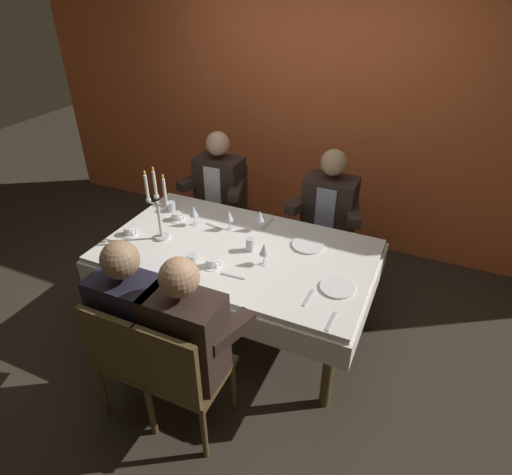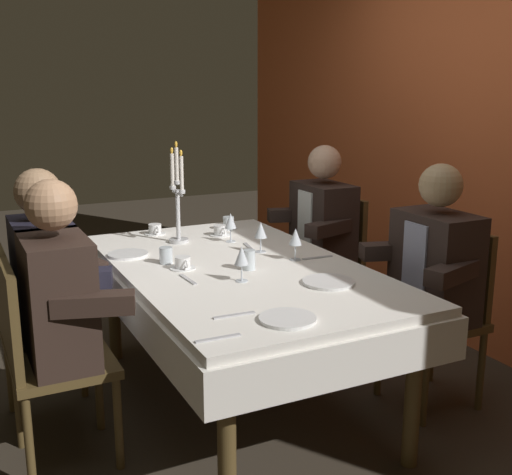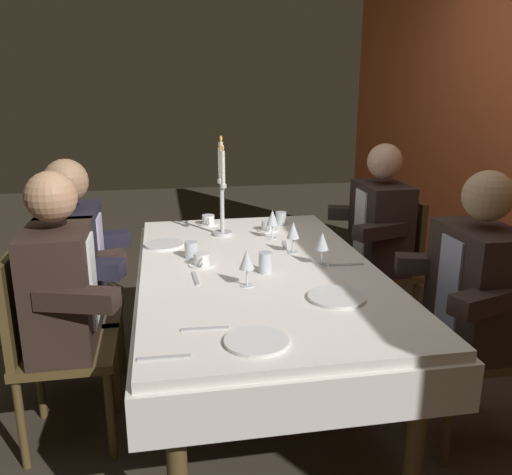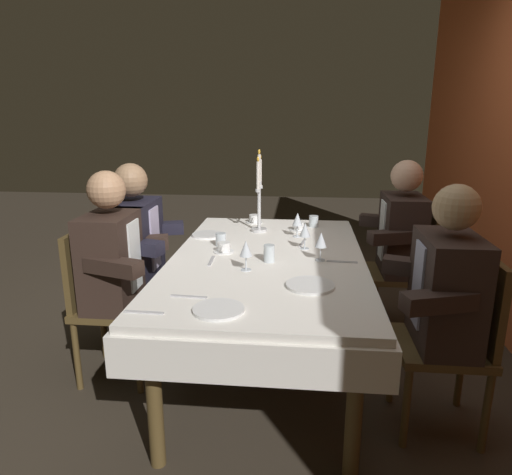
% 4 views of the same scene
% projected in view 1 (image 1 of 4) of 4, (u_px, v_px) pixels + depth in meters
% --- Properties ---
extents(ground_plane, '(12.00, 12.00, 0.00)m').
position_uv_depth(ground_plane, '(240.00, 325.00, 3.48)').
color(ground_plane, '#332B21').
extents(back_wall, '(6.00, 0.12, 2.70)m').
position_uv_depth(back_wall, '(315.00, 104.00, 4.04)').
color(back_wall, '#DE6434').
rests_on(back_wall, ground_plane).
extents(dining_table, '(1.94, 1.14, 0.74)m').
position_uv_depth(dining_table, '(238.00, 262.00, 3.15)').
color(dining_table, white).
rests_on(dining_table, ground_plane).
extents(candelabra, '(0.19, 0.11, 0.57)m').
position_uv_depth(candelabra, '(158.00, 211.00, 3.08)').
color(candelabra, silver).
rests_on(candelabra, dining_table).
extents(dinner_plate_0, '(0.24, 0.24, 0.01)m').
position_uv_depth(dinner_plate_0, '(308.00, 245.00, 3.11)').
color(dinner_plate_0, white).
rests_on(dinner_plate_0, dining_table).
extents(dinner_plate_1, '(0.21, 0.21, 0.01)m').
position_uv_depth(dinner_plate_1, '(153.00, 267.00, 2.89)').
color(dinner_plate_1, white).
rests_on(dinner_plate_1, dining_table).
extents(dinner_plate_2, '(0.22, 0.22, 0.01)m').
position_uv_depth(dinner_plate_2, '(337.00, 287.00, 2.70)').
color(dinner_plate_2, white).
rests_on(dinner_plate_2, dining_table).
extents(wine_glass_0, '(0.07, 0.07, 0.16)m').
position_uv_depth(wine_glass_0, '(260.00, 217.00, 3.24)').
color(wine_glass_0, silver).
rests_on(wine_glass_0, dining_table).
extents(wine_glass_1, '(0.07, 0.07, 0.16)m').
position_uv_depth(wine_glass_1, '(264.00, 250.00, 2.87)').
color(wine_glass_1, silver).
rests_on(wine_glass_1, dining_table).
extents(wine_glass_2, '(0.07, 0.07, 0.16)m').
position_uv_depth(wine_glass_2, '(229.00, 216.00, 3.25)').
color(wine_glass_2, silver).
rests_on(wine_glass_2, dining_table).
extents(wine_glass_3, '(0.07, 0.07, 0.16)m').
position_uv_depth(wine_glass_3, '(194.00, 212.00, 3.31)').
color(wine_glass_3, silver).
rests_on(wine_glass_3, dining_table).
extents(water_tumbler_0, '(0.06, 0.06, 0.10)m').
position_uv_depth(water_tumbler_0, '(250.00, 245.00, 3.04)').
color(water_tumbler_0, silver).
rests_on(water_tumbler_0, dining_table).
extents(water_tumbler_1, '(0.07, 0.07, 0.08)m').
position_uv_depth(water_tumbler_1, '(192.00, 260.00, 2.90)').
color(water_tumbler_1, silver).
rests_on(water_tumbler_1, dining_table).
extents(water_tumbler_2, '(0.07, 0.07, 0.08)m').
position_uv_depth(water_tumbler_2, '(171.00, 206.00, 3.54)').
color(water_tumbler_2, silver).
rests_on(water_tumbler_2, dining_table).
extents(coffee_cup_0, '(0.13, 0.12, 0.06)m').
position_uv_depth(coffee_cup_0, '(212.00, 263.00, 2.89)').
color(coffee_cup_0, white).
rests_on(coffee_cup_0, dining_table).
extents(coffee_cup_1, '(0.13, 0.12, 0.06)m').
position_uv_depth(coffee_cup_1, '(177.00, 217.00, 3.42)').
color(coffee_cup_1, white).
rests_on(coffee_cup_1, dining_table).
extents(coffee_cup_2, '(0.13, 0.12, 0.06)m').
position_uv_depth(coffee_cup_2, '(129.00, 231.00, 3.23)').
color(coffee_cup_2, white).
rests_on(coffee_cup_2, dining_table).
extents(spoon_0, '(0.02, 0.17, 0.01)m').
position_uv_depth(spoon_0, '(331.00, 321.00, 2.45)').
color(spoon_0, '#B7B7BC').
rests_on(spoon_0, dining_table).
extents(fork_1, '(0.03, 0.17, 0.01)m').
position_uv_depth(fork_1, '(268.00, 223.00, 3.39)').
color(fork_1, '#B7B7BC').
rests_on(fork_1, dining_table).
extents(spoon_2, '(0.03, 0.17, 0.01)m').
position_uv_depth(spoon_2, '(309.00, 298.00, 2.63)').
color(spoon_2, '#B7B7BC').
rests_on(spoon_2, dining_table).
extents(fork_3, '(0.17, 0.03, 0.01)m').
position_uv_depth(fork_3, '(233.00, 276.00, 2.81)').
color(fork_3, '#B7B7BC').
rests_on(fork_3, dining_table).
extents(fork_4, '(0.17, 0.05, 0.01)m').
position_uv_depth(fork_4, '(215.00, 226.00, 3.34)').
color(fork_4, '#B7B7BC').
rests_on(fork_4, dining_table).
extents(seated_diner_0, '(0.63, 0.48, 1.24)m').
position_uv_depth(seated_diner_0, '(220.00, 185.00, 3.99)').
color(seated_diner_0, brown).
rests_on(seated_diner_0, ground_plane).
extents(seated_diner_1, '(0.63, 0.48, 1.24)m').
position_uv_depth(seated_diner_1, '(131.00, 317.00, 2.49)').
color(seated_diner_1, brown).
rests_on(seated_diner_1, ground_plane).
extents(seated_diner_2, '(0.63, 0.48, 1.24)m').
position_uv_depth(seated_diner_2, '(185.00, 336.00, 2.36)').
color(seated_diner_2, brown).
rests_on(seated_diner_2, ground_plane).
extents(seated_diner_3, '(0.63, 0.48, 1.24)m').
position_uv_depth(seated_diner_3, '(330.00, 207.00, 3.63)').
color(seated_diner_3, brown).
rests_on(seated_diner_3, ground_plane).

